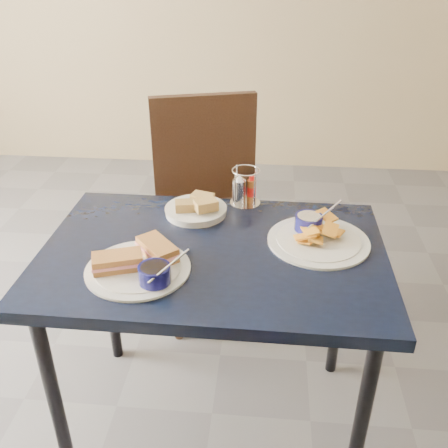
# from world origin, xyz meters

# --- Properties ---
(ground) EXTENTS (6.00, 6.00, 0.00)m
(ground) POSITION_xyz_m (0.00, 0.00, 0.00)
(ground) COLOR #59585E
(ground) RESTS_ON ground
(dining_table) EXTENTS (1.07, 0.72, 0.75)m
(dining_table) POSITION_xyz_m (0.01, -0.01, 0.67)
(dining_table) COLOR black
(dining_table) RESTS_ON ground
(chair_far) EXTENTS (0.58, 0.58, 1.01)m
(chair_far) POSITION_xyz_m (-0.07, 0.73, 0.58)
(chair_far) COLOR black
(chair_far) RESTS_ON ground
(sandwich_plate) EXTENTS (0.32, 0.31, 0.12)m
(sandwich_plate) POSITION_xyz_m (-0.18, -0.14, 0.77)
(sandwich_plate) COLOR white
(sandwich_plate) RESTS_ON dining_table
(plantain_plate) EXTENTS (0.32, 0.32, 0.12)m
(plantain_plate) POSITION_xyz_m (0.33, 0.09, 0.77)
(plantain_plate) COLOR white
(plantain_plate) RESTS_ON dining_table
(bread_basket) EXTENTS (0.21, 0.21, 0.07)m
(bread_basket) POSITION_xyz_m (-0.07, 0.22, 0.77)
(bread_basket) COLOR white
(bread_basket) RESTS_ON dining_table
(condiment_caddy) EXTENTS (0.11, 0.11, 0.14)m
(condiment_caddy) POSITION_xyz_m (0.09, 0.32, 0.81)
(condiment_caddy) COLOR silver
(condiment_caddy) RESTS_ON dining_table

